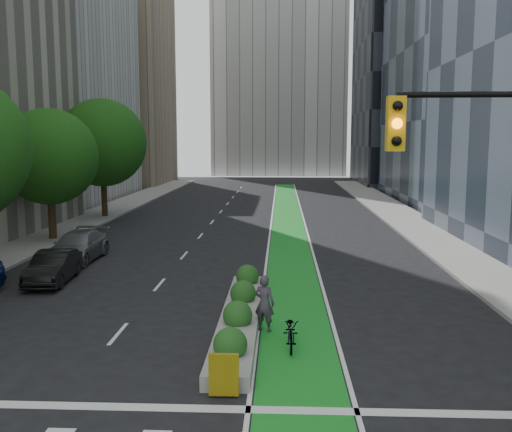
# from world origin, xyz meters

# --- Properties ---
(sidewalk_left) EXTENTS (3.60, 90.00, 0.15)m
(sidewalk_left) POSITION_xyz_m (-11.80, 25.00, 0.07)
(sidewalk_left) COLOR gray
(sidewalk_left) RESTS_ON ground
(sidewalk_right) EXTENTS (3.60, 90.00, 0.15)m
(sidewalk_right) POSITION_xyz_m (11.80, 25.00, 0.07)
(sidewalk_right) COLOR gray
(sidewalk_right) RESTS_ON ground
(bike_lane_paint) EXTENTS (2.20, 70.00, 0.01)m
(bike_lane_paint) POSITION_xyz_m (3.00, 30.00, 0.01)
(bike_lane_paint) COLOR #198B25
(bike_lane_paint) RESTS_ON ground
(building_tan_far) EXTENTS (14.00, 16.00, 26.00)m
(building_tan_far) POSITION_xyz_m (-20.00, 66.00, 13.00)
(building_tan_far) COLOR tan
(building_tan_far) RESTS_ON ground
(building_dark_end) EXTENTS (14.00, 18.00, 28.00)m
(building_dark_end) POSITION_xyz_m (20.00, 68.00, 14.00)
(building_dark_end) COLOR black
(building_dark_end) RESTS_ON ground
(tree_midfar) EXTENTS (5.60, 5.60, 7.76)m
(tree_midfar) POSITION_xyz_m (-11.00, 22.00, 4.95)
(tree_midfar) COLOR black
(tree_midfar) RESTS_ON ground
(tree_far) EXTENTS (6.60, 6.60, 9.00)m
(tree_far) POSITION_xyz_m (-11.00, 32.00, 5.69)
(tree_far) COLOR black
(tree_far) RESTS_ON ground
(median_planter) EXTENTS (1.20, 10.26, 1.10)m
(median_planter) POSITION_xyz_m (1.20, 7.04, 0.37)
(median_planter) COLOR gray
(median_planter) RESTS_ON ground
(bicycle) EXTENTS (0.64, 1.79, 0.94)m
(bicycle) POSITION_xyz_m (2.82, 5.13, 0.47)
(bicycle) COLOR gray
(bicycle) RESTS_ON ground
(cyclist) EXTENTS (0.76, 0.63, 1.79)m
(cyclist) POSITION_xyz_m (2.00, 6.47, 0.89)
(cyclist) COLOR #3E3843
(cyclist) RESTS_ON ground
(parked_car_left_mid) EXTENTS (1.71, 4.10, 1.32)m
(parked_car_left_mid) POSITION_xyz_m (-7.00, 12.17, 0.66)
(parked_car_left_mid) COLOR black
(parked_car_left_mid) RESTS_ON ground
(parked_car_left_far) EXTENTS (2.08, 4.98, 1.44)m
(parked_car_left_far) POSITION_xyz_m (-7.51, 16.47, 0.72)
(parked_car_left_far) COLOR #5C5E61
(parked_car_left_far) RESTS_ON ground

